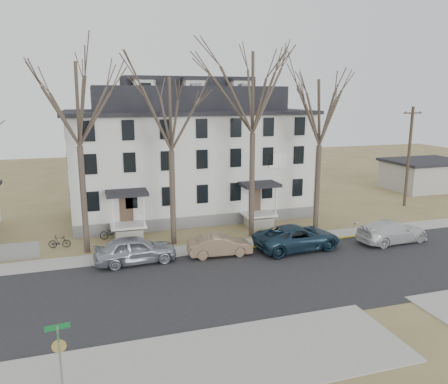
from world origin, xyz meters
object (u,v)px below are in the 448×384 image
object	(u,v)px
tree_far_left	(76,98)
bicycle_left	(113,233)
car_navy	(297,238)
street_sign	(59,351)
car_silver	(135,250)
tree_mid_right	(321,108)
tree_center	(253,87)
utility_pole_far	(409,156)
car_white	(392,232)
boarding_house	(188,154)
bicycle_right	(60,242)
tree_mid_left	(170,109)
car_tan	(220,246)

from	to	relation	value
tree_far_left	bicycle_left	size ratio (longest dim) A/B	7.27
car_navy	street_sign	xyz separation A→B (m)	(-14.84, -11.48, 1.05)
car_silver	tree_mid_right	bearing A→B (deg)	-81.35
car_silver	bicycle_left	size ratio (longest dim) A/B	2.73
tree_center	tree_mid_right	world-z (taller)	tree_center
tree_far_left	utility_pole_far	distance (m)	30.29
car_white	boarding_house	bearing A→B (deg)	39.84
boarding_house	car_white	distance (m)	18.19
tree_center	bicycle_right	distance (m)	17.50
car_navy	tree_mid_right	bearing A→B (deg)	-46.73
car_white	bicycle_right	xyz separation A→B (m)	(-23.08, 5.84, -0.34)
tree_far_left	tree_center	bearing A→B (deg)	0.00
tree_center	car_white	size ratio (longest dim) A/B	2.69
tree_mid_right	car_navy	bearing A→B (deg)	-132.93
tree_mid_right	boarding_house	bearing A→B (deg)	136.19
tree_mid_left	car_silver	world-z (taller)	tree_mid_left
bicycle_right	utility_pole_far	bearing A→B (deg)	-77.01
tree_mid_left	utility_pole_far	world-z (taller)	tree_mid_left
boarding_house	car_white	xyz separation A→B (m)	(12.24, -12.64, -4.59)
tree_far_left	bicycle_left	bearing A→B (deg)	50.06
bicycle_left	bicycle_right	distance (m)	3.76
boarding_house	car_navy	xyz separation A→B (m)	(4.96, -11.96, -4.54)
car_white	tree_far_left	bearing A→B (deg)	73.83
bicycle_right	car_white	bearing A→B (deg)	-96.40
car_navy	tree_mid_left	bearing A→B (deg)	60.63
tree_far_left	car_tan	bearing A→B (deg)	-21.75
utility_pole_far	tree_center	bearing A→B (deg)	-166.50
car_tan	bicycle_right	size ratio (longest dim) A/B	2.83
car_navy	tree_center	bearing A→B (deg)	23.41
boarding_house	car_navy	bearing A→B (deg)	-67.49
tree_far_left	bicycle_right	world-z (taller)	tree_far_left
tree_center	tree_mid_right	size ratio (longest dim) A/B	1.15
tree_mid_left	utility_pole_far	xyz separation A→B (m)	(23.50, 4.20, -4.70)
boarding_house	bicycle_right	distance (m)	13.71
car_white	bicycle_left	distance (m)	20.53
tree_center	bicycle_left	size ratio (longest dim) A/B	7.79
bicycle_right	tree_mid_right	bearing A→B (deg)	-86.19
tree_mid_left	bicycle_right	distance (m)	12.12
tree_center	car_navy	world-z (taller)	tree_center
car_tan	bicycle_right	world-z (taller)	car_tan
car_silver	bicycle_left	world-z (taller)	car_silver
car_silver	street_sign	world-z (taller)	street_sign
car_silver	car_navy	distance (m)	11.03
tree_mid_right	car_tan	xyz separation A→B (m)	(-9.04, -3.37, -8.90)
tree_mid_right	car_silver	world-z (taller)	tree_mid_right
car_tan	street_sign	bearing A→B (deg)	145.34
car_navy	bicycle_right	bearing A→B (deg)	68.13
utility_pole_far	street_sign	bearing A→B (deg)	-147.33
tree_mid_right	car_tan	bearing A→B (deg)	-159.54
bicycle_left	street_sign	size ratio (longest dim) A/B	0.65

